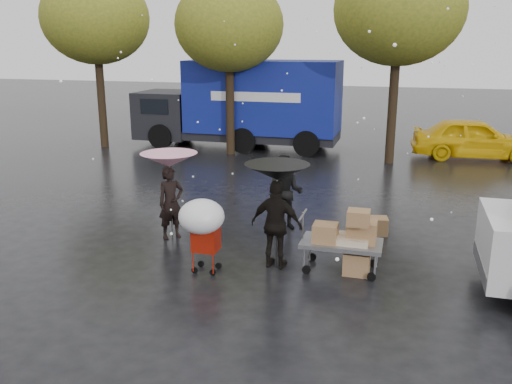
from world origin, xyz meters
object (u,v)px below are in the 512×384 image
(vendor_cart, at_px, (346,235))
(blue_truck, at_px, (243,104))
(shopping_cart, at_px, (202,220))
(person_black, at_px, (277,225))
(person_pink, at_px, (171,203))
(yellow_taxi, at_px, (474,138))

(vendor_cart, bearing_deg, blue_truck, 115.59)
(shopping_cart, relative_size, blue_truck, 0.18)
(person_black, distance_m, blue_truck, 12.39)
(person_pink, height_order, blue_truck, blue_truck)
(vendor_cart, xyz_separation_m, shopping_cart, (-2.53, -0.86, 0.34))
(person_black, height_order, vendor_cart, person_black)
(shopping_cart, relative_size, yellow_taxi, 0.33)
(vendor_cart, height_order, yellow_taxi, yellow_taxi)
(person_pink, bearing_deg, shopping_cart, -98.21)
(yellow_taxi, bearing_deg, shopping_cart, 151.04)
(person_black, relative_size, blue_truck, 0.21)
(person_pink, relative_size, blue_truck, 0.19)
(person_black, relative_size, shopping_cart, 1.17)
(person_pink, xyz_separation_m, vendor_cart, (3.91, -0.81, -0.08))
(person_pink, relative_size, vendor_cart, 1.06)
(person_pink, height_order, yellow_taxi, person_pink)
(shopping_cart, distance_m, yellow_taxi, 13.84)
(shopping_cart, bearing_deg, yellow_taxi, 64.81)
(person_pink, bearing_deg, person_black, -68.22)
(shopping_cart, distance_m, blue_truck, 12.70)
(vendor_cart, relative_size, blue_truck, 0.18)
(shopping_cart, height_order, blue_truck, blue_truck)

